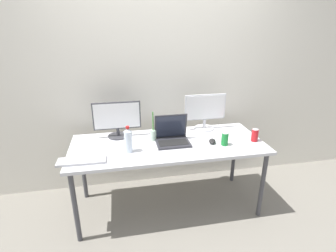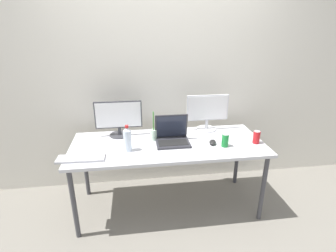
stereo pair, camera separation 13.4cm
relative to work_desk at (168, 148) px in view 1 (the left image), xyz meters
The scene contains 12 objects.
ground_plane 0.68m from the work_desk, ahead, with size 16.00×16.00×0.00m, color gray.
wall_back 0.85m from the work_desk, 90.00° to the left, with size 7.00×0.08×2.60m, color silver.
work_desk is the anchor object (origin of this frame).
monitor_left 0.60m from the work_desk, 151.34° to the left, with size 0.48×0.21×0.37m.
monitor_center 0.62m from the work_desk, 32.37° to the left, with size 0.45×0.22×0.39m.
laptop_silver 0.13m from the work_desk, 22.18° to the left, with size 0.32×0.26×0.27m.
keyboard_main 0.82m from the work_desk, 163.90° to the right, with size 0.40×0.14×0.02m, color #B2B2B7.
mouse_by_keyboard 0.44m from the work_desk, 10.78° to the right, with size 0.06×0.11×0.04m, color black.
water_bottle 0.44m from the work_desk, 163.98° to the right, with size 0.07×0.07×0.25m.
soda_can_near_keyboard 0.87m from the work_desk, ahead, with size 0.07×0.07×0.13m.
soda_can_by_laptop 0.56m from the work_desk, 15.46° to the right, with size 0.07×0.07×0.13m.
bamboo_vase 0.20m from the work_desk, 143.09° to the left, with size 0.06×0.06×0.30m.
Camera 1 is at (-0.45, -2.29, 1.83)m, focal length 28.00 mm.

